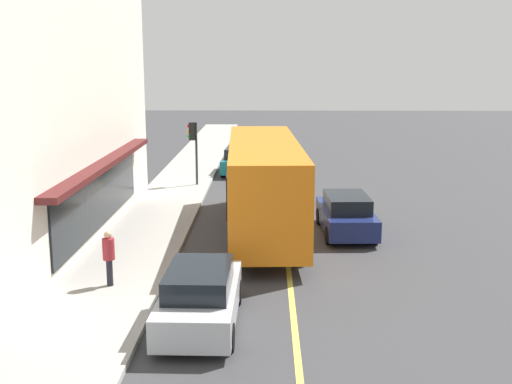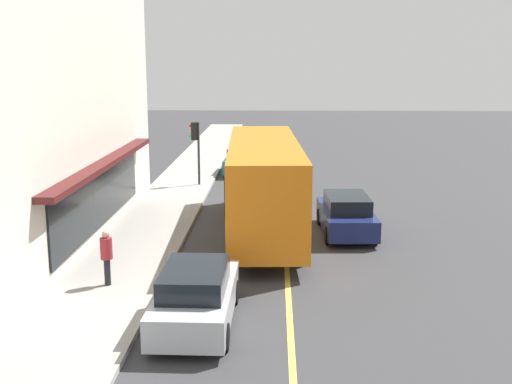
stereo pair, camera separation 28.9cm
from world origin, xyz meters
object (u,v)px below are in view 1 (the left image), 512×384
at_px(traffic_light, 193,138).
at_px(pedestrian_mid_block, 109,253).
at_px(car_teal, 240,160).
at_px(bus, 264,182).
at_px(car_silver, 200,297).
at_px(car_navy, 346,215).

xyz_separation_m(traffic_light, pedestrian_mid_block, (-15.03, 0.69, -1.43)).
xyz_separation_m(traffic_light, car_teal, (4.27, -2.19, -1.79)).
bearing_deg(bus, car_teal, 6.30).
relative_size(car_teal, pedestrian_mid_block, 2.74).
relative_size(traffic_light, car_silver, 0.74).
bearing_deg(car_silver, traffic_light, 6.97).
bearing_deg(car_teal, pedestrian_mid_block, 171.52).
distance_m(car_navy, pedestrian_mid_block, 9.68).
distance_m(traffic_light, car_silver, 17.62).
bearing_deg(bus, pedestrian_mid_block, 145.15).
height_order(car_silver, pedestrian_mid_block, pedestrian_mid_block).
bearing_deg(pedestrian_mid_block, bus, -34.85).
distance_m(bus, car_teal, 13.23).
distance_m(car_teal, car_silver, 21.67).
xyz_separation_m(bus, traffic_light, (8.82, 3.64, 0.55)).
xyz_separation_m(bus, car_navy, (-0.02, -3.11, -1.24)).
height_order(traffic_light, pedestrian_mid_block, traffic_light).
bearing_deg(car_navy, car_silver, 151.65).
height_order(car_navy, car_silver, same).
distance_m(bus, car_navy, 3.34).
height_order(car_teal, car_silver, same).
xyz_separation_m(car_navy, pedestrian_mid_block, (-6.19, 7.43, 0.36)).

